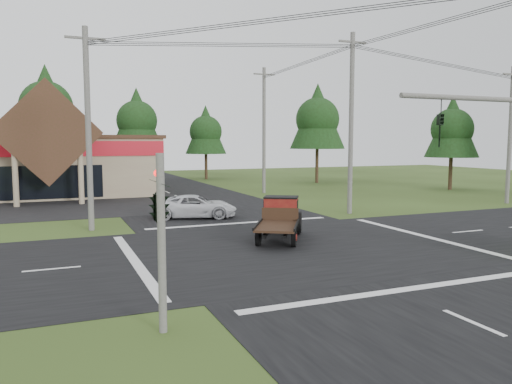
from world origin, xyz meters
TOP-DOWN VIEW (x-y plane):
  - ground at (0.00, 0.00)m, footprint 120.00×120.00m
  - road_ns at (0.00, 0.00)m, footprint 12.00×120.00m
  - road_ew at (0.00, 0.00)m, footprint 120.00×12.00m
  - traffic_signal_corner at (-7.50, -7.32)m, footprint 0.53×2.48m
  - utility_pole_nw at (-8.00, 8.00)m, footprint 2.00×0.30m
  - utility_pole_ne at (8.00, 8.00)m, footprint 2.00×0.30m
  - utility_pole_far at (22.00, 8.00)m, footprint 2.00×0.30m
  - utility_pole_n at (8.00, 22.00)m, footprint 2.00×0.30m
  - tree_row_c at (-10.00, 41.00)m, footprint 7.28×7.28m
  - tree_row_d at (0.00, 42.00)m, footprint 6.16×6.16m
  - tree_row_e at (8.00, 40.00)m, footprint 5.04×5.04m
  - tree_side_ne at (18.00, 30.00)m, footprint 6.16×6.16m
  - tree_side_e_near at (26.00, 18.00)m, footprint 5.04×5.04m
  - antique_flatbed_truck at (0.00, 1.74)m, footprint 4.08×5.11m
  - white_pickup at (-1.76, 10.06)m, footprint 5.51×3.77m

SIDE VIEW (x-z plane):
  - ground at x=0.00m, z-range 0.00..0.00m
  - road_ns at x=0.00m, z-range 0.00..0.02m
  - road_ew at x=0.00m, z-range 0.00..0.02m
  - white_pickup at x=-1.76m, z-range 0.00..1.40m
  - antique_flatbed_truck at x=0.00m, z-range 0.00..2.03m
  - traffic_signal_corner at x=-7.50m, z-range 1.32..5.72m
  - utility_pole_far at x=22.00m, z-range 0.14..10.34m
  - utility_pole_nw at x=-8.00m, z-range 0.14..10.64m
  - utility_pole_n at x=8.00m, z-range 0.14..11.34m
  - utility_pole_ne at x=8.00m, z-range 0.14..11.64m
  - tree_row_e at x=8.00m, z-range 1.49..10.58m
  - tree_side_e_near at x=26.00m, z-range 1.49..10.58m
  - tree_row_d at x=0.00m, z-range 1.82..12.93m
  - tree_side_ne at x=18.00m, z-range 1.82..12.93m
  - tree_row_c at x=-10.00m, z-range 2.16..15.29m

